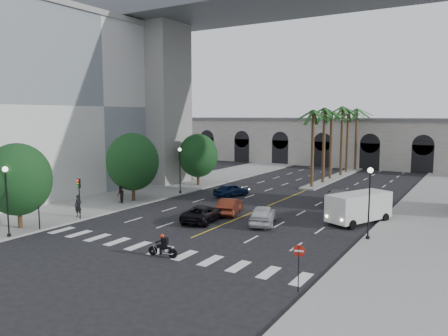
# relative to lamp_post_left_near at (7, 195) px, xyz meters

# --- Properties ---
(ground) EXTENTS (140.00, 140.00, 0.00)m
(ground) POSITION_rel_lamp_post_left_near_xyz_m (11.40, 5.00, -3.22)
(ground) COLOR black
(ground) RESTS_ON ground
(sidewalk_left) EXTENTS (8.00, 100.00, 0.15)m
(sidewalk_left) POSITION_rel_lamp_post_left_near_xyz_m (-3.60, 20.00, -3.15)
(sidewalk_left) COLOR gray
(sidewalk_left) RESTS_ON ground
(sidewalk_right) EXTENTS (8.00, 100.00, 0.15)m
(sidewalk_right) POSITION_rel_lamp_post_left_near_xyz_m (26.40, 20.00, -3.15)
(sidewalk_right) COLOR gray
(sidewalk_right) RESTS_ON ground
(median) EXTENTS (2.00, 24.00, 0.20)m
(median) POSITION_rel_lamp_post_left_near_xyz_m (11.40, 43.00, -3.12)
(median) COLOR gray
(median) RESTS_ON ground
(building_left) EXTENTS (16.50, 32.50, 20.60)m
(building_left) POSITION_rel_lamp_post_left_near_xyz_m (-15.60, 17.00, 7.09)
(building_left) COLOR silver
(building_left) RESTS_ON ground
(pier_building) EXTENTS (71.00, 10.50, 8.50)m
(pier_building) POSITION_rel_lamp_post_left_near_xyz_m (11.40, 60.00, 1.04)
(pier_building) COLOR silver
(pier_building) RESTS_ON ground
(bridge) EXTENTS (75.00, 13.00, 26.00)m
(bridge) POSITION_rel_lamp_post_left_near_xyz_m (14.82, 27.00, 15.29)
(bridge) COLOR gray
(bridge) RESTS_ON ground
(palm_a) EXTENTS (3.20, 3.20, 10.30)m
(palm_a) POSITION_rel_lamp_post_left_near_xyz_m (11.40, 33.00, 5.88)
(palm_a) COLOR #47331E
(palm_a) RESTS_ON ground
(palm_b) EXTENTS (3.20, 3.20, 10.60)m
(palm_b) POSITION_rel_lamp_post_left_near_xyz_m (11.50, 37.00, 6.15)
(palm_b) COLOR #47331E
(palm_b) RESTS_ON ground
(palm_c) EXTENTS (3.20, 3.20, 10.10)m
(palm_c) POSITION_rel_lamp_post_left_near_xyz_m (11.20, 41.00, 5.69)
(palm_c) COLOR #47331E
(palm_c) RESTS_ON ground
(palm_d) EXTENTS (3.20, 3.20, 10.90)m
(palm_d) POSITION_rel_lamp_post_left_near_xyz_m (11.55, 45.00, 6.43)
(palm_d) COLOR #47331E
(palm_d) RESTS_ON ground
(palm_e) EXTENTS (3.20, 3.20, 10.40)m
(palm_e) POSITION_rel_lamp_post_left_near_xyz_m (11.30, 49.00, 5.97)
(palm_e) COLOR #47331E
(palm_e) RESTS_ON ground
(palm_f) EXTENTS (3.20, 3.20, 10.70)m
(palm_f) POSITION_rel_lamp_post_left_near_xyz_m (11.60, 53.00, 6.24)
(palm_f) COLOR #47331E
(palm_f) RESTS_ON ground
(street_tree_near) EXTENTS (5.20, 5.20, 6.89)m
(street_tree_near) POSITION_rel_lamp_post_left_near_xyz_m (-1.60, 2.00, 0.80)
(street_tree_near) COLOR #382616
(street_tree_near) RESTS_ON ground
(street_tree_mid) EXTENTS (5.44, 5.44, 7.21)m
(street_tree_mid) POSITION_rel_lamp_post_left_near_xyz_m (-1.60, 15.00, 0.99)
(street_tree_mid) COLOR #382616
(street_tree_mid) RESTS_ON ground
(street_tree_far) EXTENTS (5.04, 5.04, 6.68)m
(street_tree_far) POSITION_rel_lamp_post_left_near_xyz_m (-1.60, 27.00, 0.68)
(street_tree_far) COLOR #382616
(street_tree_far) RESTS_ON ground
(lamp_post_left_near) EXTENTS (0.40, 0.40, 5.35)m
(lamp_post_left_near) POSITION_rel_lamp_post_left_near_xyz_m (0.00, 0.00, 0.00)
(lamp_post_left_near) COLOR black
(lamp_post_left_near) RESTS_ON ground
(lamp_post_left_far) EXTENTS (0.40, 0.40, 5.35)m
(lamp_post_left_far) POSITION_rel_lamp_post_left_near_xyz_m (0.00, 21.00, 0.00)
(lamp_post_left_far) COLOR black
(lamp_post_left_far) RESTS_ON ground
(lamp_post_right) EXTENTS (0.40, 0.40, 5.35)m
(lamp_post_right) POSITION_rel_lamp_post_left_near_xyz_m (22.80, 13.00, 0.00)
(lamp_post_right) COLOR black
(lamp_post_right) RESTS_ON ground
(traffic_signal_near) EXTENTS (0.25, 0.18, 3.65)m
(traffic_signal_near) POSITION_rel_lamp_post_left_near_xyz_m (0.10, 2.50, -0.71)
(traffic_signal_near) COLOR black
(traffic_signal_near) RESTS_ON ground
(traffic_signal_far) EXTENTS (0.25, 0.18, 3.65)m
(traffic_signal_far) POSITION_rel_lamp_post_left_near_xyz_m (0.10, 6.50, -0.71)
(traffic_signal_far) COLOR black
(traffic_signal_far) RESTS_ON ground
(motorcycle_rider) EXTENTS (2.09, 0.58, 1.51)m
(motorcycle_rider) POSITION_rel_lamp_post_left_near_xyz_m (12.44, 2.55, -2.54)
(motorcycle_rider) COLOR black
(motorcycle_rider) RESTS_ON ground
(car_a) EXTENTS (3.30, 5.12, 1.62)m
(car_a) POSITION_rel_lamp_post_left_near_xyz_m (14.21, 13.41, -2.41)
(car_a) COLOR silver
(car_a) RESTS_ON ground
(car_b) EXTENTS (2.77, 4.77, 1.48)m
(car_b) POSITION_rel_lamp_post_left_near_xyz_m (9.90, 15.29, -2.48)
(car_b) COLOR #531D10
(car_b) RESTS_ON ground
(car_c) EXTENTS (3.17, 5.38, 1.41)m
(car_c) POSITION_rel_lamp_post_left_near_xyz_m (9.37, 11.69, -2.52)
(car_c) COLOR black
(car_c) RESTS_ON ground
(car_d) EXTENTS (3.34, 5.99, 1.64)m
(car_d) POSITION_rel_lamp_post_left_near_xyz_m (17.19, 24.92, -2.40)
(car_d) COLOR slate
(car_d) RESTS_ON ground
(car_e) EXTENTS (2.95, 4.58, 1.45)m
(car_e) POSITION_rel_lamp_post_left_near_xyz_m (5.67, 22.89, -2.50)
(car_e) COLOR #0D1C3E
(car_e) RESTS_ON ground
(cargo_van) EXTENTS (4.52, 6.36, 2.55)m
(cargo_van) POSITION_rel_lamp_post_left_near_xyz_m (20.88, 17.93, -1.80)
(cargo_van) COLOR silver
(cargo_van) RESTS_ON ground
(pedestrian_a) EXTENTS (0.78, 0.58, 1.94)m
(pedestrian_a) POSITION_rel_lamp_post_left_near_xyz_m (-0.60, 6.93, -2.10)
(pedestrian_a) COLOR black
(pedestrian_a) RESTS_ON sidewalk_left
(pedestrian_b) EXTENTS (1.03, 0.93, 1.72)m
(pedestrian_b) POSITION_rel_lamp_post_left_near_xyz_m (-1.68, 13.21, -2.21)
(pedestrian_b) COLOR black
(pedestrian_b) RESTS_ON sidewalk_left
(do_not_enter_sign) EXTENTS (0.60, 0.20, 2.50)m
(do_not_enter_sign) POSITION_rel_lamp_post_left_near_xyz_m (21.90, 1.72, -1.41)
(do_not_enter_sign) COLOR black
(do_not_enter_sign) RESTS_ON ground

